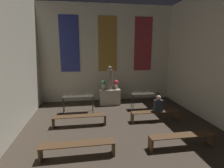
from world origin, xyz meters
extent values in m
cube|color=beige|center=(0.00, 11.78, 2.83)|extent=(8.04, 0.12, 5.66)
cube|color=navy|center=(-2.19, 11.70, 3.39)|extent=(1.09, 0.03, 3.17)
cube|color=olive|center=(0.00, 11.70, 3.39)|extent=(1.09, 0.03, 3.17)
cube|color=maroon|center=(2.19, 11.70, 3.39)|extent=(1.09, 0.03, 3.17)
cube|color=#BCB29E|center=(0.00, 10.80, 0.44)|extent=(1.13, 0.64, 0.88)
cylinder|color=gray|center=(0.00, 10.80, 1.44)|extent=(0.30, 0.30, 1.10)
sphere|color=gray|center=(0.00, 10.80, 2.09)|extent=(0.21, 0.21, 0.21)
cylinder|color=beige|center=(-0.37, 10.80, 1.02)|extent=(0.18, 0.18, 0.28)
sphere|color=#4C9351|center=(-0.37, 10.80, 1.26)|extent=(0.27, 0.27, 0.27)
cylinder|color=beige|center=(0.37, 10.80, 1.02)|extent=(0.18, 0.18, 0.28)
sphere|color=#DB3342|center=(0.37, 10.80, 1.26)|extent=(0.27, 0.27, 0.27)
cube|color=#332D28|center=(-1.74, 9.73, 0.83)|extent=(1.48, 0.41, 0.02)
cylinder|color=#332D28|center=(-2.45, 9.55, 0.41)|extent=(0.04, 0.04, 0.82)
cylinder|color=#332D28|center=(-1.03, 9.55, 0.41)|extent=(0.04, 0.04, 0.82)
cylinder|color=#332D28|center=(-2.45, 9.90, 0.41)|extent=(0.04, 0.04, 0.82)
cylinder|color=#332D28|center=(-1.03, 9.90, 0.41)|extent=(0.04, 0.04, 0.82)
cylinder|color=silver|center=(-2.42, 9.87, 0.93)|extent=(0.02, 0.02, 0.18)
sphere|color=#F9CC4C|center=(-2.42, 9.87, 1.03)|extent=(0.02, 0.02, 0.02)
cylinder|color=silver|center=(-2.26, 9.57, 0.90)|extent=(0.02, 0.02, 0.13)
sphere|color=#F9CC4C|center=(-2.26, 9.57, 0.98)|extent=(0.02, 0.02, 0.02)
cylinder|color=silver|center=(-1.33, 9.72, 0.90)|extent=(0.02, 0.02, 0.13)
sphere|color=#F9CC4C|center=(-1.33, 9.72, 0.98)|extent=(0.02, 0.02, 0.02)
cylinder|color=silver|center=(-1.41, 9.78, 0.90)|extent=(0.02, 0.02, 0.12)
sphere|color=#F9CC4C|center=(-1.41, 9.78, 0.97)|extent=(0.02, 0.02, 0.02)
cylinder|color=silver|center=(-1.33, 9.69, 0.90)|extent=(0.02, 0.02, 0.12)
sphere|color=#F9CC4C|center=(-1.33, 9.69, 0.97)|extent=(0.02, 0.02, 0.02)
cylinder|color=silver|center=(-1.09, 9.90, 0.91)|extent=(0.02, 0.02, 0.15)
sphere|color=#F9CC4C|center=(-1.09, 9.90, 1.00)|extent=(0.02, 0.02, 0.02)
cylinder|color=silver|center=(-2.11, 9.75, 0.90)|extent=(0.02, 0.02, 0.13)
sphere|color=#F9CC4C|center=(-2.11, 9.75, 0.98)|extent=(0.02, 0.02, 0.02)
cylinder|color=silver|center=(-1.27, 9.85, 0.92)|extent=(0.02, 0.02, 0.16)
sphere|color=#F9CC4C|center=(-1.27, 9.85, 1.01)|extent=(0.02, 0.02, 0.02)
cylinder|color=silver|center=(-2.06, 9.66, 0.91)|extent=(0.02, 0.02, 0.15)
sphere|color=#F9CC4C|center=(-2.06, 9.66, 1.00)|extent=(0.02, 0.02, 0.02)
cylinder|color=silver|center=(-1.34, 9.65, 0.89)|extent=(0.02, 0.02, 0.11)
sphere|color=#F9CC4C|center=(-1.34, 9.65, 0.96)|extent=(0.02, 0.02, 0.02)
cylinder|color=silver|center=(-1.78, 9.90, 0.91)|extent=(0.02, 0.02, 0.14)
sphere|color=#F9CC4C|center=(-1.78, 9.90, 0.98)|extent=(0.02, 0.02, 0.02)
cylinder|color=silver|center=(-2.35, 9.72, 0.92)|extent=(0.02, 0.02, 0.16)
sphere|color=#F9CC4C|center=(-2.35, 9.72, 1.01)|extent=(0.02, 0.02, 0.02)
cylinder|color=silver|center=(-1.66, 9.72, 0.89)|extent=(0.02, 0.02, 0.11)
sphere|color=#F9CC4C|center=(-1.66, 9.72, 0.96)|extent=(0.02, 0.02, 0.02)
cylinder|color=silver|center=(-2.13, 9.58, 0.92)|extent=(0.02, 0.02, 0.17)
sphere|color=#F9CC4C|center=(-2.13, 9.58, 1.02)|extent=(0.02, 0.02, 0.02)
cylinder|color=silver|center=(-1.96, 9.80, 0.92)|extent=(0.02, 0.02, 0.17)
sphere|color=#F9CC4C|center=(-1.96, 9.80, 1.02)|extent=(0.02, 0.02, 0.02)
cylinder|color=silver|center=(-1.08, 9.69, 0.90)|extent=(0.02, 0.02, 0.13)
sphere|color=#F9CC4C|center=(-1.08, 9.69, 0.98)|extent=(0.02, 0.02, 0.02)
cube|color=#332D28|center=(1.74, 9.73, 0.83)|extent=(1.48, 0.41, 0.02)
cylinder|color=#332D28|center=(1.03, 9.55, 0.41)|extent=(0.04, 0.04, 0.82)
cylinder|color=#332D28|center=(2.45, 9.55, 0.41)|extent=(0.04, 0.04, 0.82)
cylinder|color=#332D28|center=(1.03, 9.90, 0.41)|extent=(0.04, 0.04, 0.82)
cylinder|color=#332D28|center=(2.45, 9.90, 0.41)|extent=(0.04, 0.04, 0.82)
cylinder|color=silver|center=(1.75, 9.77, 0.90)|extent=(0.02, 0.02, 0.13)
sphere|color=#F9CC4C|center=(1.75, 9.77, 0.98)|extent=(0.02, 0.02, 0.02)
cylinder|color=silver|center=(1.09, 9.55, 0.89)|extent=(0.02, 0.02, 0.10)
sphere|color=#F9CC4C|center=(1.09, 9.55, 0.95)|extent=(0.02, 0.02, 0.02)
cylinder|color=silver|center=(2.33, 9.75, 0.89)|extent=(0.02, 0.02, 0.10)
sphere|color=#F9CC4C|center=(2.33, 9.75, 0.95)|extent=(0.02, 0.02, 0.02)
cylinder|color=silver|center=(1.30, 9.87, 0.90)|extent=(0.02, 0.02, 0.13)
sphere|color=#F9CC4C|center=(1.30, 9.87, 0.98)|extent=(0.02, 0.02, 0.02)
cylinder|color=silver|center=(1.92, 9.66, 0.90)|extent=(0.02, 0.02, 0.13)
sphere|color=#F9CC4C|center=(1.92, 9.66, 0.98)|extent=(0.02, 0.02, 0.02)
cylinder|color=silver|center=(2.27, 9.57, 0.90)|extent=(0.02, 0.02, 0.12)
sphere|color=#F9CC4C|center=(2.27, 9.57, 0.97)|extent=(0.02, 0.02, 0.02)
cylinder|color=silver|center=(1.89, 9.73, 0.92)|extent=(0.02, 0.02, 0.17)
sphere|color=#F9CC4C|center=(1.89, 9.73, 1.02)|extent=(0.02, 0.02, 0.02)
cylinder|color=silver|center=(1.43, 9.83, 0.92)|extent=(0.02, 0.02, 0.17)
sphere|color=#F9CC4C|center=(1.43, 9.83, 1.02)|extent=(0.02, 0.02, 0.02)
cylinder|color=silver|center=(1.21, 9.68, 0.90)|extent=(0.02, 0.02, 0.12)
sphere|color=#F9CC4C|center=(1.21, 9.68, 0.97)|extent=(0.02, 0.02, 0.02)
cylinder|color=silver|center=(1.88, 9.77, 0.91)|extent=(0.02, 0.02, 0.15)
sphere|color=#F9CC4C|center=(1.88, 9.77, 1.00)|extent=(0.02, 0.02, 0.02)
cylinder|color=silver|center=(1.21, 9.58, 0.89)|extent=(0.02, 0.02, 0.10)
sphere|color=#F9CC4C|center=(1.21, 9.58, 0.95)|extent=(0.02, 0.02, 0.02)
cylinder|color=silver|center=(1.07, 9.61, 0.90)|extent=(0.02, 0.02, 0.13)
sphere|color=#F9CC4C|center=(1.07, 9.61, 0.98)|extent=(0.02, 0.02, 0.02)
cylinder|color=silver|center=(1.30, 9.58, 0.91)|extent=(0.02, 0.02, 0.14)
sphere|color=#F9CC4C|center=(1.30, 9.58, 0.99)|extent=(0.02, 0.02, 0.02)
cylinder|color=silver|center=(1.25, 9.73, 0.90)|extent=(0.02, 0.02, 0.13)
sphere|color=#F9CC4C|center=(1.25, 9.73, 0.98)|extent=(0.02, 0.02, 0.02)
cylinder|color=silver|center=(1.36, 9.77, 0.90)|extent=(0.02, 0.02, 0.13)
sphere|color=#F9CC4C|center=(1.36, 9.77, 0.98)|extent=(0.02, 0.02, 0.02)
cylinder|color=silver|center=(1.93, 9.69, 0.90)|extent=(0.02, 0.02, 0.13)
sphere|color=#F9CC4C|center=(1.93, 9.69, 0.98)|extent=(0.02, 0.02, 0.02)
cube|color=#4C331E|center=(-1.65, 5.99, 0.43)|extent=(2.17, 0.36, 0.03)
cube|color=#4C331E|center=(-2.70, 5.99, 0.21)|extent=(0.06, 0.32, 0.42)
cube|color=#4C331E|center=(-0.59, 5.99, 0.21)|extent=(0.06, 0.32, 0.42)
cube|color=#4C331E|center=(1.65, 5.99, 0.43)|extent=(2.17, 0.36, 0.03)
cube|color=#4C331E|center=(0.59, 5.99, 0.21)|extent=(0.06, 0.32, 0.42)
cube|color=#4C331E|center=(2.70, 5.99, 0.21)|extent=(0.06, 0.32, 0.42)
cube|color=#4C331E|center=(-1.65, 8.15, 0.43)|extent=(2.17, 0.36, 0.03)
cube|color=#4C331E|center=(-2.70, 8.15, 0.21)|extent=(0.06, 0.32, 0.42)
cube|color=#4C331E|center=(-0.59, 8.15, 0.21)|extent=(0.06, 0.32, 0.42)
cube|color=#4C331E|center=(1.65, 8.15, 0.43)|extent=(2.17, 0.36, 0.03)
cube|color=#4C331E|center=(0.59, 8.15, 0.21)|extent=(0.06, 0.32, 0.42)
cube|color=#4C331E|center=(2.70, 8.15, 0.21)|extent=(0.06, 0.32, 0.42)
cube|color=#282D38|center=(1.76, 8.15, 0.70)|extent=(0.36, 0.24, 0.51)
sphere|color=tan|center=(1.76, 8.15, 1.06)|extent=(0.21, 0.21, 0.21)
camera|label=1|loc=(-1.38, 1.26, 3.17)|focal=28.00mm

